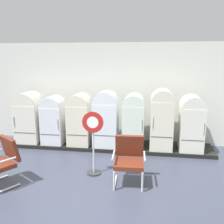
{
  "coord_description": "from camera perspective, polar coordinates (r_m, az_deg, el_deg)",
  "views": [
    {
      "loc": [
        1.19,
        -3.67,
        2.58
      ],
      "look_at": [
        0.21,
        2.75,
        1.12
      ],
      "focal_mm": 39.44,
      "sensor_mm": 36.0,
      "label": 1
    }
  ],
  "objects": [
    {
      "name": "ground",
      "position": [
        4.65,
        -8.29,
        -21.52
      ],
      "size": [
        12.0,
        10.0,
        0.05
      ],
      "primitive_type": "cube",
      "color": "#383C4D"
    },
    {
      "name": "refrigerator_4",
      "position": [
        6.81,
        5.03,
        -1.69
      ],
      "size": [
        0.59,
        0.68,
        1.49
      ],
      "color": "silver",
      "rests_on": "display_plinth"
    },
    {
      "name": "armchair_right",
      "position": [
        5.17,
        3.97,
        -10.52
      ],
      "size": [
        0.69,
        0.69,
        0.98
      ],
      "color": "silver",
      "rests_on": "ground"
    },
    {
      "name": "refrigerator_1",
      "position": [
        7.32,
        -13.41,
        -1.47
      ],
      "size": [
        0.61,
        0.66,
        1.38
      ],
      "color": "white",
      "rests_on": "display_plinth"
    },
    {
      "name": "refrigerator_0",
      "position": [
        7.65,
        -18.68,
        -0.85
      ],
      "size": [
        0.7,
        0.71,
        1.48
      ],
      "color": "silver",
      "rests_on": "display_plinth"
    },
    {
      "name": "refrigerator_6",
      "position": [
        6.91,
        17.94,
        -2.1
      ],
      "size": [
        0.62,
        0.72,
        1.49
      ],
      "color": "silver",
      "rests_on": "display_plinth"
    },
    {
      "name": "armchair_left",
      "position": [
        5.55,
        -24.11,
        -10.0
      ],
      "size": [
        0.86,
        0.88,
        0.98
      ],
      "color": "silver",
      "rests_on": "ground"
    },
    {
      "name": "back_wall",
      "position": [
        7.5,
        -0.57,
        4.47
      ],
      "size": [
        11.76,
        0.12,
        2.99
      ],
      "color": "silver",
      "rests_on": "ground"
    },
    {
      "name": "refrigerator_3",
      "position": [
        6.86,
        -1.46,
        -1.25
      ],
      "size": [
        0.67,
        0.61,
        1.56
      ],
      "color": "white",
      "rests_on": "display_plinth"
    },
    {
      "name": "sign_stand",
      "position": [
        5.46,
        -4.36,
        -7.39
      ],
      "size": [
        0.47,
        0.32,
        1.44
      ],
      "color": "#2D2D30",
      "rests_on": "ground"
    },
    {
      "name": "refrigerator_2",
      "position": [
        7.07,
        -7.51,
        -1.35
      ],
      "size": [
        0.63,
        0.69,
        1.47
      ],
      "color": "beige",
      "rests_on": "display_plinth"
    },
    {
      "name": "display_plinth",
      "position": [
        7.25,
        -1.35,
        -7.74
      ],
      "size": [
        5.99,
        0.95,
        0.1
      ],
      "primitive_type": "cube",
      "color": "black",
      "rests_on": "ground"
    },
    {
      "name": "refrigerator_5",
      "position": [
        6.79,
        11.45,
        -1.26
      ],
      "size": [
        0.6,
        0.69,
        1.64
      ],
      "color": "silver",
      "rests_on": "display_plinth"
    }
  ]
}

